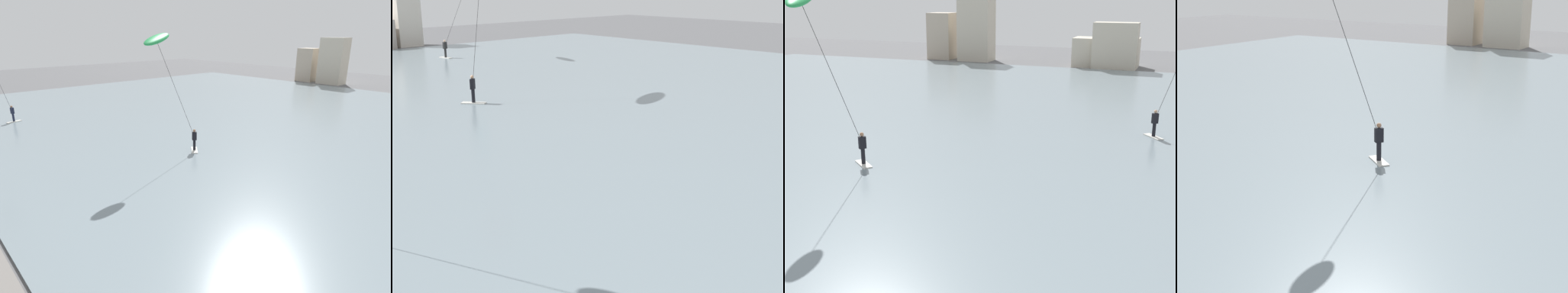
# 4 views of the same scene
# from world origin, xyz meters

# --- Properties ---
(water_bay) EXTENTS (84.00, 52.00, 0.10)m
(water_bay) POSITION_xyz_m (0.00, 30.36, 0.05)
(water_bay) COLOR gray
(water_bay) RESTS_ON ground
(kitesurfer_green) EXTENTS (2.48, 4.46, 8.55)m
(kitesurfer_green) POSITION_xyz_m (-5.97, 15.91, 7.13)
(kitesurfer_green) COLOR silver
(kitesurfer_green) RESTS_ON water_bay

